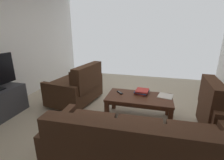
# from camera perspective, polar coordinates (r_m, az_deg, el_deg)

# --- Properties ---
(ground_plane) EXTENTS (4.97, 5.77, 0.01)m
(ground_plane) POSITION_cam_1_polar(r_m,az_deg,el_deg) (3.12, 3.00, -12.96)
(ground_plane) COLOR #B7A88E
(sofa_main) EXTENTS (2.01, 0.85, 0.80)m
(sofa_main) POSITION_cam_1_polar(r_m,az_deg,el_deg) (1.91, 8.79, -22.83)
(sofa_main) COLOR black
(sofa_main) RESTS_ON ground
(loveseat_near) EXTENTS (0.99, 1.21, 0.87)m
(loveseat_near) POSITION_cam_1_polar(r_m,az_deg,el_deg) (3.64, -12.10, -2.38)
(loveseat_near) COLOR black
(loveseat_near) RESTS_ON ground
(coffee_table) EXTENTS (1.14, 0.61, 0.43)m
(coffee_table) POSITION_cam_1_polar(r_m,az_deg,el_deg) (2.96, 9.46, -6.94)
(coffee_table) COLOR #4C2819
(coffee_table) RESTS_ON ground
(book_stack) EXTENTS (0.28, 0.30, 0.08)m
(book_stack) POSITION_cam_1_polar(r_m,az_deg,el_deg) (3.06, 10.44, -4.02)
(book_stack) COLOR #C63833
(book_stack) RESTS_ON coffee_table
(tv_remote) EXTENTS (0.14, 0.15, 0.02)m
(tv_remote) POSITION_cam_1_polar(r_m,az_deg,el_deg) (3.05, 2.75, -4.42)
(tv_remote) COLOR black
(tv_remote) RESTS_ON coffee_table
(loose_magazine) EXTENTS (0.30, 0.32, 0.01)m
(loose_magazine) POSITION_cam_1_polar(r_m,az_deg,el_deg) (3.07, 18.26, -5.31)
(loose_magazine) COLOR silver
(loose_magazine) RESTS_ON coffee_table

